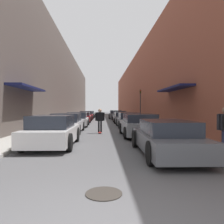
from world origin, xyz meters
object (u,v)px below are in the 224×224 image
Objects in this scene: parked_car_left_3 at (83,117)px; parked_car_right_5 at (116,115)px; parked_car_left_2 at (78,120)px; parked_car_right_1 at (139,125)px; parked_car_left_5 at (89,114)px; parked_car_left_1 at (67,123)px; parked_car_right_3 at (122,118)px; skateboarder at (100,118)px; parked_car_right_0 at (166,138)px; parked_car_right_2 at (129,120)px; traffic_light at (140,102)px; manhole_cover at (104,193)px; parked_car_right_4 at (119,116)px; parked_car_left_4 at (86,115)px; parked_car_left_0 at (53,131)px.

parked_car_right_5 reaches higher than parked_car_left_3.
parked_car_left_2 is 0.95× the size of parked_car_right_1.
parked_car_left_5 is at bearing 99.81° from parked_car_right_1.
parked_car_left_1 is 1.11× the size of parked_car_right_3.
parked_car_right_3 is 10.07m from skateboarder.
parked_car_right_5 is (-0.09, 26.21, 0.05)m from parked_car_right_0.
parked_car_right_2 reaches higher than parked_car_right_3.
parked_car_left_2 is at bearing -138.60° from traffic_light.
parked_car_right_5 is 5.78× the size of manhole_cover.
parked_car_right_4 is at bearing 89.69° from parked_car_right_0.
parked_car_right_5 reaches higher than parked_car_right_4.
parked_car_right_4 is at bearing 125.80° from traffic_light.
parked_car_left_5 is at bearing 107.85° from parked_car_right_3.
parked_car_left_4 is (-0.08, 12.00, -0.02)m from parked_car_left_2.
parked_car_left_0 reaches higher than parked_car_left_3.
parked_car_right_1 reaches higher than parked_car_left_3.
parked_car_right_4 is 14.86m from skateboarder.
parked_car_left_0 reaches higher than parked_car_left_2.
parked_car_right_2 is 10.24m from parked_car_right_4.
parked_car_left_4 is 27.75m from manhole_cover.
parked_car_right_1 is 6.16× the size of manhole_cover.
parked_car_left_1 is 0.96× the size of parked_car_left_3.
parked_car_right_1 is (4.36, -13.15, 0.05)m from parked_car_left_3.
parked_car_left_3 is 13.86m from parked_car_right_1.
parked_car_left_0 is 0.86× the size of parked_car_right_0.
parked_car_right_4 reaches higher than parked_car_left_4.
parked_car_right_4 is at bearing 88.73° from parked_car_right_3.
parked_car_left_5 is at bearing 103.18° from parked_car_right_2.
parked_car_left_1 is at bearing -138.70° from parked_car_right_2.
parked_car_left_5 is 25.20m from parked_car_right_1.
parked_car_left_3 is at bearing -145.99° from parked_car_right_4.
parked_car_left_3 is at bearing 90.06° from parked_car_left_2.
parked_car_left_5 is at bearing 93.71° from manhole_cover.
parked_car_right_1 reaches higher than parked_car_left_4.
skateboarder is (1.97, 4.78, 0.34)m from parked_car_left_0.
parked_car_right_4 reaches higher than parked_car_left_5.
parked_car_right_0 is 5.16m from parked_car_right_1.
parked_car_right_5 reaches higher than parked_car_right_0.
parked_car_right_2 is at bearing -76.82° from parked_car_left_5.
parked_car_right_1 is 13.43m from traffic_light.
parked_car_left_4 is 2.60× the size of skateboarder.
skateboarder is 0.43× the size of traffic_light.
parked_car_right_4 is (4.51, 9.06, 0.02)m from parked_car_left_2.
manhole_cover is at bearing -96.28° from parked_car_right_3.
manhole_cover is (-2.29, -24.71, -0.62)m from parked_car_right_4.
parked_car_left_3 is at bearing -89.33° from parked_car_left_4.
parked_car_left_1 reaches higher than parked_car_left_2.
parked_car_right_4 is (4.61, 14.27, 0.01)m from parked_car_left_1.
parked_car_right_3 is 3.45m from traffic_light.
parked_car_left_3 is 8.48m from parked_car_right_2.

